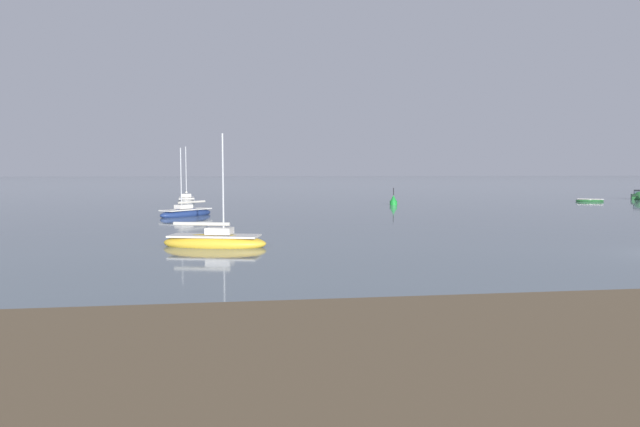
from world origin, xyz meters
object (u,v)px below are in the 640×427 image
Objects in this scene: sailboat_moored_3 at (187,201)px; channel_buoy at (393,201)px; rowboat_moored_2 at (590,201)px; motorboat_moored_4 at (639,197)px; sailboat_moored_1 at (186,213)px; sailboat_moored_2 at (215,242)px.

sailboat_moored_3 reaches higher than channel_buoy.
sailboat_moored_3 is 2.05× the size of rowboat_moored_2.
rowboat_moored_2 is 0.65× the size of motorboat_moored_4.
sailboat_moored_1 is at bearing 42.63° from rowboat_moored_2.
rowboat_moored_2 is 1.62× the size of channel_buoy.
sailboat_moored_1 is 54.96m from rowboat_moored_2.
rowboat_moored_2 is (54.15, -3.74, -0.18)m from sailboat_moored_3.
channel_buoy is (23.72, 13.58, 0.17)m from sailboat_moored_1.
sailboat_moored_1 reaches higher than sailboat_moored_2.
sailboat_moored_1 is 1.16× the size of motorboat_moored_4.
sailboat_moored_2 is at bearing 52.64° from sailboat_moored_1.
channel_buoy is (25.62, -7.20, 0.13)m from sailboat_moored_3.
motorboat_moored_4 is (10.81, 4.38, 0.17)m from rowboat_moored_2.
sailboat_moored_2 is at bearing -119.52° from channel_buoy.
sailboat_moored_1 reaches higher than channel_buoy.
channel_buoy is at bearing -43.94° from motorboat_moored_4.
channel_buoy reaches higher than motorboat_moored_4.
sailboat_moored_2 is 40.77m from channel_buoy.
channel_buoy reaches higher than rowboat_moored_2.
sailboat_moored_1 is 1.77× the size of rowboat_moored_2.
motorboat_moored_4 is 40.12m from channel_buoy.
sailboat_moored_3 is 1.34× the size of motorboat_moored_4.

